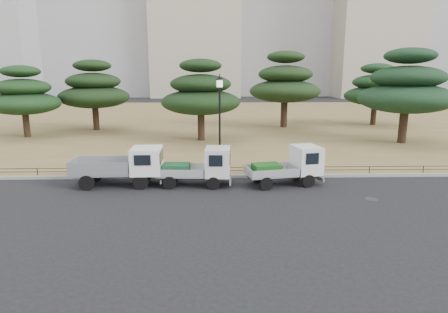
{
  "coord_description": "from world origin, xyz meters",
  "views": [
    {
      "loc": [
        -0.49,
        -16.92,
        5.39
      ],
      "look_at": [
        0.0,
        2.0,
        1.3
      ],
      "focal_mm": 30.0,
      "sensor_mm": 36.0,
      "label": 1
    }
  ],
  "objects_px": {
    "truck_large": "(123,165)",
    "tarp_pile": "(104,167)",
    "truck_kei_front": "(200,167)",
    "truck_kei_rear": "(289,166)",
    "street_lamp": "(220,109)"
  },
  "relations": [
    {
      "from": "truck_kei_rear",
      "to": "street_lamp",
      "type": "relative_size",
      "value": 0.75
    },
    {
      "from": "truck_large",
      "to": "truck_kei_front",
      "type": "xyz_separation_m",
      "value": [
        3.82,
        -0.13,
        -0.1
      ]
    },
    {
      "from": "truck_large",
      "to": "tarp_pile",
      "type": "height_order",
      "value": "truck_large"
    },
    {
      "from": "truck_kei_front",
      "to": "truck_large",
      "type": "bearing_deg",
      "value": -178.74
    },
    {
      "from": "truck_kei_rear",
      "to": "tarp_pile",
      "type": "bearing_deg",
      "value": 158.66
    },
    {
      "from": "street_lamp",
      "to": "truck_kei_rear",
      "type": "bearing_deg",
      "value": -25.14
    },
    {
      "from": "truck_large",
      "to": "truck_kei_front",
      "type": "distance_m",
      "value": 3.82
    },
    {
      "from": "tarp_pile",
      "to": "truck_kei_front",
      "type": "bearing_deg",
      "value": -18.41
    },
    {
      "from": "truck_kei_front",
      "to": "truck_kei_rear",
      "type": "relative_size",
      "value": 0.94
    },
    {
      "from": "truck_kei_front",
      "to": "tarp_pile",
      "type": "relative_size",
      "value": 2.28
    },
    {
      "from": "truck_kei_rear",
      "to": "tarp_pile",
      "type": "relative_size",
      "value": 2.42
    },
    {
      "from": "street_lamp",
      "to": "truck_large",
      "type": "bearing_deg",
      "value": -161.91
    },
    {
      "from": "truck_kei_rear",
      "to": "tarp_pile",
      "type": "height_order",
      "value": "truck_kei_rear"
    },
    {
      "from": "street_lamp",
      "to": "tarp_pile",
      "type": "relative_size",
      "value": 3.25
    },
    {
      "from": "truck_large",
      "to": "tarp_pile",
      "type": "relative_size",
      "value": 2.73
    }
  ]
}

